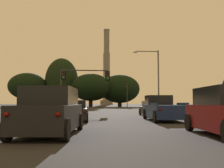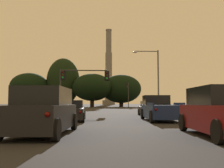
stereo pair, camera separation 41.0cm
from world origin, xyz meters
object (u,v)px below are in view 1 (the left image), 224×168
object	(u,v)px
pickup_truck_right_lane_second	(162,109)
sedan_right_lane_front	(152,109)
suv_left_lane_third	(51,112)
traffic_light_far_right	(127,91)
traffic_light_overhead_left	(78,79)
smokestack	(107,75)
street_lamp	(154,74)
sedan_left_lane_second	(74,111)

from	to	relation	value
pickup_truck_right_lane_second	sedan_right_lane_front	size ratio (longest dim) A/B	1.17
suv_left_lane_third	traffic_light_far_right	xyz separation A→B (m)	(9.02, 56.09, 3.28)
sedan_right_lane_front	traffic_light_overhead_left	size ratio (longest dim) A/B	0.78
pickup_truck_right_lane_second	sedan_right_lane_front	world-z (taller)	pickup_truck_right_lane_second
sedan_right_lane_front	smokestack	size ratio (longest dim) A/B	0.10
suv_left_lane_third	street_lamp	xyz separation A→B (m)	(9.42, 24.50, 4.32)
traffic_light_far_right	pickup_truck_right_lane_second	bearing A→B (deg)	-93.06
sedan_left_lane_second	traffic_light_far_right	world-z (taller)	traffic_light_far_right
street_lamp	smokestack	size ratio (longest dim) A/B	0.17
suv_left_lane_third	traffic_light_overhead_left	world-z (taller)	traffic_light_overhead_left
pickup_truck_right_lane_second	smokestack	world-z (taller)	smokestack
sedan_left_lane_second	traffic_light_far_right	size ratio (longest dim) A/B	0.75
sedan_right_lane_front	street_lamp	distance (m)	11.06
sedan_left_lane_second	smokestack	distance (m)	151.22
sedan_right_lane_front	traffic_light_overhead_left	world-z (taller)	traffic_light_overhead_left
pickup_truck_right_lane_second	traffic_light_overhead_left	xyz separation A→B (m)	(-7.06, 13.18, 3.27)
sedan_left_lane_second	sedan_right_lane_front	bearing A→B (deg)	41.56
sedan_left_lane_second	sedan_right_lane_front	xyz separation A→B (m)	(6.87, 6.67, 0.00)
sedan_right_lane_front	smokestack	bearing A→B (deg)	91.68
street_lamp	sedan_right_lane_front	bearing A→B (deg)	-103.68
suv_left_lane_third	sedan_right_lane_front	bearing A→B (deg)	67.10
street_lamp	smokestack	distance (m)	134.22
traffic_light_overhead_left	suv_left_lane_third	bearing A→B (deg)	-88.34
pickup_truck_right_lane_second	smokestack	bearing A→B (deg)	91.31
suv_left_lane_third	sedan_right_lane_front	world-z (taller)	suv_left_lane_third
sedan_left_lane_second	pickup_truck_right_lane_second	bearing A→B (deg)	-2.65
smokestack	sedan_right_lane_front	bearing A→B (deg)	-89.93
sedan_right_lane_front	street_lamp	size ratio (longest dim) A/B	0.56
pickup_truck_right_lane_second	sedan_right_lane_front	distance (m)	6.70
suv_left_lane_third	traffic_light_overhead_left	distance (m)	21.46
sedan_left_lane_second	street_lamp	xyz separation A→B (m)	(9.25, 16.47, 4.55)
sedan_left_lane_second	sedan_right_lane_front	world-z (taller)	same
traffic_light_overhead_left	smokestack	distance (m)	137.79
suv_left_lane_third	smokestack	distance (m)	159.18
traffic_light_overhead_left	sedan_right_lane_front	bearing A→B (deg)	-40.40
sedan_right_lane_front	sedan_left_lane_second	bearing A→B (deg)	-134.22
pickup_truck_right_lane_second	street_lamp	bearing A→B (deg)	81.26
traffic_light_far_right	smokestack	xyz separation A→B (m)	(-2.15, 101.87, 15.17)
traffic_light_far_right	smokestack	size ratio (longest dim) A/B	0.13
sedan_left_lane_second	suv_left_lane_third	bearing A→B (deg)	-93.78
pickup_truck_right_lane_second	traffic_light_far_right	size ratio (longest dim) A/B	0.87
smokestack	sedan_left_lane_second	bearing A→B (deg)	-92.56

